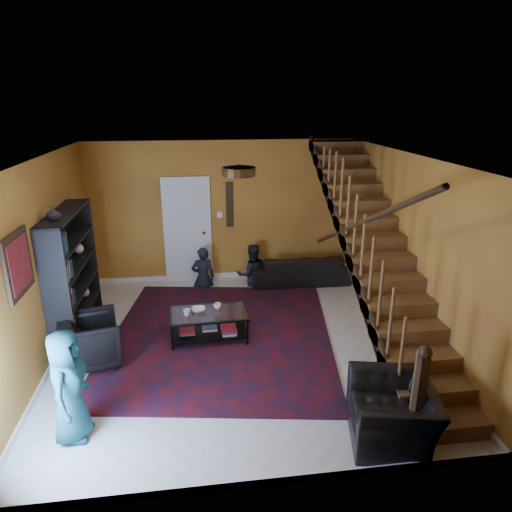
{
  "coord_description": "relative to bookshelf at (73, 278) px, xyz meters",
  "views": [
    {
      "loc": [
        -0.52,
        -6.13,
        3.55
      ],
      "look_at": [
        0.37,
        0.4,
        1.26
      ],
      "focal_mm": 32.0,
      "sensor_mm": 36.0,
      "label": 1
    }
  ],
  "objects": [
    {
      "name": "cup_a",
      "position": [
        2.16,
        -0.28,
        -0.47
      ],
      "size": [
        0.14,
        0.14,
        0.09
      ],
      "primitive_type": "imported",
      "rotation": [
        0.0,
        0.0,
        -0.23
      ],
      "color": "#999999",
      "rests_on": "coffee_table"
    },
    {
      "name": "person_child",
      "position": [
        0.45,
        -2.36,
        -0.32
      ],
      "size": [
        0.47,
        0.67,
        1.29
      ],
      "primitive_type": "imported",
      "rotation": [
        0.0,
        0.0,
        1.47
      ],
      "color": "#1A5063",
      "rests_on": "armchair_left"
    },
    {
      "name": "bowl",
      "position": [
        1.86,
        -0.32,
        -0.49
      ],
      "size": [
        0.23,
        0.23,
        0.05
      ],
      "primitive_type": "imported",
      "rotation": [
        0.0,
        0.0,
        0.08
      ],
      "color": "#999999",
      "rests_on": "coffee_table"
    },
    {
      "name": "sofa",
      "position": [
        3.9,
        1.7,
        -0.68
      ],
      "size": [
        1.97,
        0.78,
        0.57
      ],
      "primitive_type": "imported",
      "rotation": [
        0.0,
        0.0,
        3.14
      ],
      "color": "black",
      "rests_on": "floor"
    },
    {
      "name": "vase",
      "position": [
        -0.0,
        -0.5,
        1.13
      ],
      "size": [
        0.18,
        0.18,
        0.19
      ],
      "primitive_type": "imported",
      "color": "#999999",
      "rests_on": "bookshelf"
    },
    {
      "name": "person_adult_b",
      "position": [
        2.95,
        1.75,
        -0.78
      ],
      "size": [
        0.66,
        0.54,
        1.28
      ],
      "primitive_type": "imported",
      "rotation": [
        0.0,
        0.0,
        3.23
      ],
      "color": "black",
      "rests_on": "sofa"
    },
    {
      "name": "popcorn_bucket",
      "position": [
        0.46,
        -0.94,
        -0.86
      ],
      "size": [
        0.18,
        0.18,
        0.17
      ],
      "primitive_type": "cylinder",
      "rotation": [
        0.0,
        0.0,
        -0.29
      ],
      "color": "red",
      "rests_on": "rug"
    },
    {
      "name": "ceiling_fixture",
      "position": [
        2.4,
        -1.4,
        1.78
      ],
      "size": [
        0.4,
        0.4,
        0.1
      ],
      "primitive_type": "cylinder",
      "color": "#3F2814",
      "rests_on": "room"
    },
    {
      "name": "rug",
      "position": [
        2.19,
        -0.35,
        -0.95
      ],
      "size": [
        3.95,
        4.35,
        0.02
      ],
      "primitive_type": "cube",
      "rotation": [
        0.0,
        0.0,
        -0.15
      ],
      "color": "#430C10",
      "rests_on": "floor"
    },
    {
      "name": "staircase",
      "position": [
        4.53,
        -0.6,
        0.43
      ],
      "size": [
        0.95,
        5.02,
        3.18
      ],
      "color": "brown",
      "rests_on": "floor"
    },
    {
      "name": "door",
      "position": [
        1.7,
        2.12,
        0.06
      ],
      "size": [
        0.82,
        0.05,
        2.05
      ],
      "primitive_type": "cube",
      "color": "silver",
      "rests_on": "floor"
    },
    {
      "name": "coffee_table",
      "position": [
        2.02,
        -0.38,
        -0.71
      ],
      "size": [
        1.2,
        0.73,
        0.45
      ],
      "rotation": [
        0.0,
        0.0,
        0.04
      ],
      "color": "black",
      "rests_on": "floor"
    },
    {
      "name": "wall_hanging",
      "position": [
        2.55,
        2.13,
        0.59
      ],
      "size": [
        0.14,
        0.03,
        0.9
      ],
      "primitive_type": "cube",
      "color": "black",
      "rests_on": "room"
    },
    {
      "name": "armchair_right",
      "position": [
        3.9,
        -2.85,
        -0.64
      ],
      "size": [
        1.05,
        1.15,
        0.65
      ],
      "primitive_type": "imported",
      "rotation": [
        0.0,
        0.0,
        -1.78
      ],
      "color": "black",
      "rests_on": "floor"
    },
    {
      "name": "bookshelf",
      "position": [
        0.0,
        0.0,
        0.0
      ],
      "size": [
        0.35,
        1.8,
        2.0
      ],
      "color": "black",
      "rests_on": "floor"
    },
    {
      "name": "framed_picture",
      "position": [
        -0.17,
        -1.5,
        0.79
      ],
      "size": [
        0.04,
        0.74,
        0.74
      ],
      "primitive_type": "cube",
      "color": "maroon",
      "rests_on": "room"
    },
    {
      "name": "room",
      "position": [
        1.07,
        0.73,
        -0.91
      ],
      "size": [
        5.5,
        5.5,
        5.5
      ],
      "color": "#BD892A",
      "rests_on": "ground"
    },
    {
      "name": "cup_b",
      "position": [
        1.68,
        -0.45,
        -0.47
      ],
      "size": [
        0.11,
        0.11,
        0.1
      ],
      "primitive_type": "imported",
      "rotation": [
        0.0,
        0.0,
        -0.08
      ],
      "color": "#999999",
      "rests_on": "coffee_table"
    },
    {
      "name": "floor",
      "position": [
        2.4,
        -0.6,
        -0.96
      ],
      "size": [
        5.5,
        5.5,
        0.0
      ],
      "primitive_type": "plane",
      "color": "beige",
      "rests_on": "ground"
    },
    {
      "name": "person_adult_a",
      "position": [
        1.98,
        1.75,
        -0.79
      ],
      "size": [
        0.47,
        0.31,
        1.26
      ],
      "primitive_type": "imported",
      "rotation": [
        0.0,
        0.0,
        3.17
      ],
      "color": "black",
      "rests_on": "sofa"
    },
    {
      "name": "armchair_left",
      "position": [
        0.35,
        -0.87,
        -0.6
      ],
      "size": [
        0.96,
        0.94,
        0.72
      ],
      "primitive_type": "imported",
      "rotation": [
        0.0,
        0.0,
        1.81
      ],
      "color": "black",
      "rests_on": "floor"
    }
  ]
}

